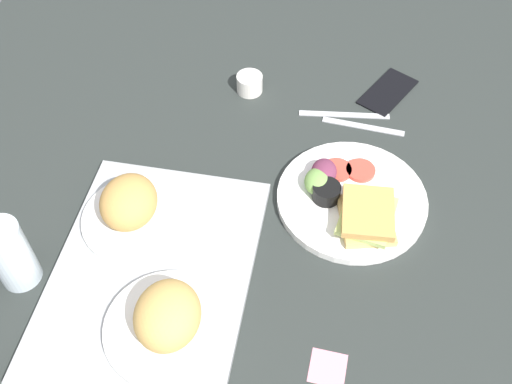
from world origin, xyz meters
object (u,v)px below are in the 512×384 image
serving_tray (152,275)px  knife (344,114)px  drinking_glass (10,254)px  cell_phone (388,91)px  plate_with_salad (350,199)px  fork (363,126)px  sticky_note (328,368)px  bread_plate_far (132,208)px  bread_plate_near (168,320)px  espresso_cup (250,83)px

serving_tray → knife: serving_tray is taller
drinking_glass → cell_phone: size_ratio=0.94×
plate_with_salad → drinking_glass: (-22.04, 54.87, 5.02)cm
plate_with_salad → fork: plate_with_salad is taller
serving_tray → knife: (43.26, -31.20, -0.55)cm
serving_tray → drinking_glass: drinking_glass is taller
plate_with_salad → sticky_note: 32.29cm
knife → cell_phone: (8.17, -9.22, 0.15)cm
serving_tray → bread_plate_far: bearing=28.2°
drinking_glass → knife: 70.50cm
drinking_glass → cell_phone: (53.88, -62.51, -6.35)cm
serving_tray → bread_plate_near: bread_plate_near is taller
bread_plate_near → knife: bread_plate_near is taller
bread_plate_near → bread_plate_far: 22.92cm
plate_with_salad → drinking_glass: 59.34cm
knife → bread_plate_near: bearing=60.6°
espresso_cup → sticky_note: 64.27cm
plate_with_salad → espresso_cup: 36.55cm
drinking_glass → bread_plate_near: bearing=-105.6°
bread_plate_far → fork: bread_plate_far is taller
serving_tray → drinking_glass: bearing=96.3°
bread_plate_near → sticky_note: 25.67cm
fork → cell_phone: 12.33cm
knife → cell_phone: cell_phone is taller
sticky_note → espresso_cup: bearing=18.1°
espresso_cup → knife: (-5.26, -20.76, -1.75)cm
fork → sticky_note: 53.04cm
cell_phone → plate_with_salad: bearing=-161.6°
cell_phone → sticky_note: 64.77cm
serving_tray → bread_plate_far: (10.13, 5.43, 4.39)cm
drinking_glass → fork: (42.71, -57.29, -6.50)cm
plate_with_salad → cell_phone: size_ratio=1.93×
bread_plate_near → plate_with_salad: size_ratio=0.72×
serving_tray → sticky_note: serving_tray is taller
drinking_glass → serving_tray: bearing=-83.7°
drinking_glass → cell_phone: bearing=-49.2°
espresso_cup → knife: size_ratio=0.29×
espresso_cup → fork: size_ratio=0.33×
espresso_cup → sticky_note: (-61.08, -19.92, -1.94)cm
bread_plate_far → drinking_glass: (-12.58, 16.66, 1.56)cm
bread_plate_near → espresso_cup: 58.93cm
bread_plate_far → knife: bread_plate_far is taller
bread_plate_near → fork: (50.36, -29.85, -5.04)cm
bread_plate_near → drinking_glass: 28.52cm
plate_with_salad → espresso_cup: bearing=37.7°
bread_plate_far → drinking_glass: size_ratio=1.43×
fork → sticky_note: size_ratio=3.04×
plate_with_salad → fork: size_ratio=1.64×
bread_plate_far → espresso_cup: bearing=-22.5°
bread_plate_far → knife: size_ratio=1.01×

